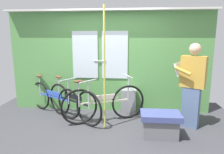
{
  "coord_description": "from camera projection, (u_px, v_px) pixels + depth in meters",
  "views": [
    {
      "loc": [
        0.53,
        -3.46,
        1.76
      ],
      "look_at": [
        0.15,
        0.58,
        0.96
      ],
      "focal_mm": 32.48,
      "sensor_mm": 36.0,
      "label": 1
    }
  ],
  "objects": [
    {
      "name": "bicycle_by_pole",
      "position": [
        73.0,
        102.0,
        4.34
      ],
      "size": [
        1.42,
        1.01,
        0.94
      ],
      "rotation": [
        0.0,
        0.0,
        -0.61
      ],
      "color": "black",
      "rests_on": "ground_plane"
    },
    {
      "name": "bicycle_near_door",
      "position": [
        53.0,
        98.0,
        4.7
      ],
      "size": [
        1.49,
        0.94,
        0.89
      ],
      "rotation": [
        0.0,
        0.0,
        -0.55
      ],
      "color": "black",
      "rests_on": "ground_plane"
    },
    {
      "name": "trash_bin_by_wall",
      "position": [
        128.0,
        101.0,
        4.71
      ],
      "size": [
        0.34,
        0.28,
        0.59
      ],
      "primitive_type": "cube",
      "color": "gray",
      "rests_on": "ground_plane"
    },
    {
      "name": "passenger_reading_newspaper",
      "position": [
        192.0,
        84.0,
        3.92
      ],
      "size": [
        0.62,
        0.57,
        1.66
      ],
      "rotation": [
        0.0,
        0.0,
        2.62
      ],
      "color": "slate",
      "rests_on": "ground_plane"
    },
    {
      "name": "bicycle_leaning_behind",
      "position": [
        104.0,
        103.0,
        4.25
      ],
      "size": [
        1.69,
        0.8,
        0.96
      ],
      "rotation": [
        0.0,
        0.0,
        0.41
      ],
      "color": "black",
      "rests_on": "ground_plane"
    },
    {
      "name": "handrail_pole",
      "position": [
        104.0,
        70.0,
        3.77
      ],
      "size": [
        0.04,
        0.04,
        2.34
      ],
      "primitive_type": "cylinder",
      "color": "#C6C14C",
      "rests_on": "ground_plane"
    },
    {
      "name": "ground_plane",
      "position": [
        101.0,
        135.0,
        3.77
      ],
      "size": [
        5.73,
        4.19,
        0.04
      ],
      "primitive_type": "cube",
      "color": "#38383D"
    },
    {
      "name": "bench_seat_corner",
      "position": [
        160.0,
        124.0,
        3.61
      ],
      "size": [
        0.7,
        0.44,
        0.45
      ],
      "color": "#3D477F",
      "rests_on": "ground_plane"
    },
    {
      "name": "train_door_wall",
      "position": [
        108.0,
        60.0,
        4.78
      ],
      "size": [
        4.73,
        0.28,
        2.38
      ],
      "color": "#56934C",
      "rests_on": "ground_plane"
    }
  ]
}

